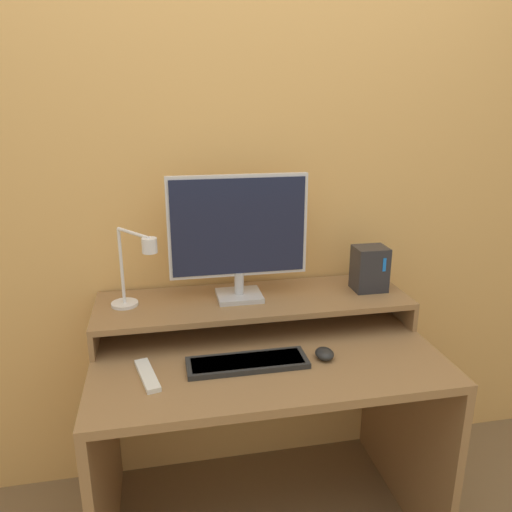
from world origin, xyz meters
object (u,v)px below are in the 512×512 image
Objects in this scene: mouse at (324,354)px; desk_lamp at (135,270)px; router_dock at (370,268)px; keyboard at (247,362)px; monitor at (238,233)px; remote_control at (147,375)px.

desk_lamp is at bearing 157.07° from mouse.
keyboard is at bearing -151.33° from router_dock.
router_dock is (0.52, -0.02, -0.17)m from monitor.
monitor is 0.48m from keyboard.
mouse is at bearing -1.40° from keyboard.
keyboard is 5.15× the size of mouse.
desk_lamp reaches higher than remote_control.
router_dock is at bearing 28.67° from keyboard.
desk_lamp is at bearing -177.16° from router_dock.
desk_lamp is 1.69× the size of router_dock.
desk_lamp is 0.75× the size of keyboard.
router_dock is 0.88× the size of remote_control.
mouse is at bearing -22.93° from desk_lamp.
monitor reaches higher than remote_control.
monitor is at bearing 8.98° from desk_lamp.
mouse is 0.38× the size of remote_control.
router_dock reaches higher than mouse.
keyboard is at bearing 178.60° from mouse.
monitor is 2.93× the size of router_dock.
remote_control is (-0.87, -0.31, -0.19)m from router_dock.
keyboard is at bearing -35.83° from desk_lamp.
router_dock is 0.95m from remote_control.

